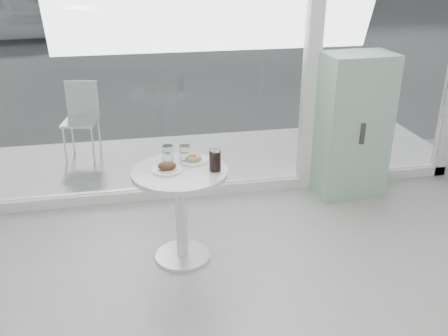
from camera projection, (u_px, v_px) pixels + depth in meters
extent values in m
cube|color=white|center=(219.00, 187.00, 5.08)|extent=(5.00, 0.12, 0.10)
cube|color=white|center=(314.00, 40.00, 4.64)|extent=(0.14, 0.14, 3.00)
cube|color=white|center=(132.00, 57.00, 4.39)|extent=(3.21, 0.02, 2.60)
cube|color=white|center=(389.00, 48.00, 4.82)|extent=(1.41, 0.02, 2.60)
cylinder|color=white|center=(183.00, 256.00, 4.02)|extent=(0.44, 0.44, 0.03)
cylinder|color=white|center=(181.00, 217.00, 3.87)|extent=(0.09, 0.09, 0.70)
cylinder|color=white|center=(180.00, 173.00, 3.72)|extent=(0.72, 0.72, 0.04)
cube|color=beige|center=(207.00, 160.00, 5.80)|extent=(5.60, 1.60, 0.05)
cube|color=#363636|center=(150.00, 22.00, 16.77)|extent=(40.00, 24.00, 0.00)
cube|color=#89AE9C|center=(352.00, 126.00, 4.83)|extent=(0.67, 0.47, 1.41)
cube|color=#333333|center=(363.00, 134.00, 4.62)|extent=(0.04, 0.02, 0.20)
cylinder|color=white|center=(65.00, 145.00, 5.59)|extent=(0.02, 0.02, 0.42)
cylinder|color=white|center=(93.00, 145.00, 5.59)|extent=(0.02, 0.02, 0.42)
cylinder|color=white|center=(73.00, 135.00, 5.88)|extent=(0.02, 0.02, 0.42)
cylinder|color=white|center=(99.00, 135.00, 5.88)|extent=(0.02, 0.02, 0.42)
cube|color=white|center=(80.00, 122.00, 5.64)|extent=(0.44, 0.44, 0.03)
cube|color=white|center=(82.00, 99.00, 5.72)|extent=(0.37, 0.09, 0.42)
imported|color=silver|center=(27.00, 11.00, 13.13)|extent=(4.46, 2.08, 1.48)
imported|color=#B5B7BD|center=(204.00, 2.00, 16.39)|extent=(4.17, 2.39, 1.30)
cylinder|color=white|center=(167.00, 170.00, 3.70)|extent=(0.23, 0.23, 0.01)
cube|color=white|center=(170.00, 169.00, 3.69)|extent=(0.14, 0.14, 0.00)
ellipsoid|color=#35190E|center=(167.00, 166.00, 3.69)|extent=(0.14, 0.11, 0.06)
ellipsoid|color=#35190E|center=(171.00, 165.00, 3.71)|extent=(0.07, 0.06, 0.04)
cylinder|color=white|center=(193.00, 161.00, 3.86)|extent=(0.21, 0.21, 0.01)
torus|color=tan|center=(193.00, 158.00, 3.85)|extent=(0.12, 0.12, 0.04)
cylinder|color=white|center=(168.00, 154.00, 3.83)|extent=(0.08, 0.08, 0.13)
cylinder|color=white|center=(168.00, 157.00, 3.84)|extent=(0.07, 0.07, 0.07)
cylinder|color=white|center=(185.00, 154.00, 3.83)|extent=(0.08, 0.08, 0.13)
cylinder|color=white|center=(185.00, 157.00, 3.85)|extent=(0.07, 0.07, 0.07)
cylinder|color=white|center=(215.00, 160.00, 3.67)|extent=(0.09, 0.09, 0.17)
cylinder|color=black|center=(215.00, 161.00, 3.68)|extent=(0.08, 0.08, 0.15)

